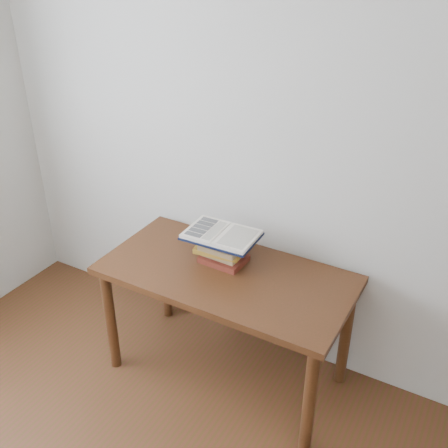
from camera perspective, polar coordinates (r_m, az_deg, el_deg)
The scene contains 3 objects.
desk at distance 2.77m, azimuth 0.23°, elevation -6.95°, with size 1.30×0.65×0.70m.
book_stack at distance 2.75m, azimuth -0.18°, elevation -2.75°, with size 0.27×0.19×0.15m.
open_book at distance 2.71m, azimuth -0.26°, elevation -1.18°, with size 0.38×0.27×0.03m.
Camera 1 is at (1.05, -0.56, 2.24)m, focal length 42.00 mm.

